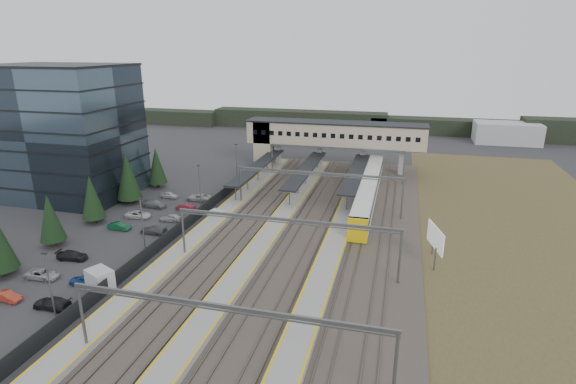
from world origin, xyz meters
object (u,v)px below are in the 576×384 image
(footbridge, at_px, (323,136))
(billboard, at_px, (435,239))
(relay_cabin_far, at_px, (217,217))
(office_building, at_px, (63,132))
(train, at_px, (369,190))
(relay_cabin_near, at_px, (100,280))

(footbridge, bearing_deg, billboard, -62.04)
(relay_cabin_far, bearing_deg, footbridge, 73.93)
(office_building, xyz_separation_m, relay_cabin_far, (33.06, -6.94, -11.18))
(train, distance_m, billboard, 25.26)
(train, bearing_deg, office_building, -169.68)
(office_building, distance_m, billboard, 68.20)
(relay_cabin_far, height_order, footbridge, footbridge)
(billboard, bearing_deg, train, 114.36)
(relay_cabin_far, bearing_deg, office_building, 168.14)
(relay_cabin_near, bearing_deg, office_building, 133.26)
(footbridge, bearing_deg, relay_cabin_near, -104.59)
(office_building, height_order, relay_cabin_far, office_building)
(relay_cabin_far, height_order, train, train)
(office_building, distance_m, footbridge, 53.18)
(footbridge, height_order, billboard, footbridge)
(train, bearing_deg, footbridge, 121.85)
(train, bearing_deg, relay_cabin_near, -124.82)
(footbridge, relative_size, billboard, 7.04)
(office_building, bearing_deg, relay_cabin_far, -11.86)
(footbridge, xyz_separation_m, billboard, (22.70, -42.78, -4.57))
(relay_cabin_near, height_order, billboard, billboard)
(office_building, height_order, billboard, office_building)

